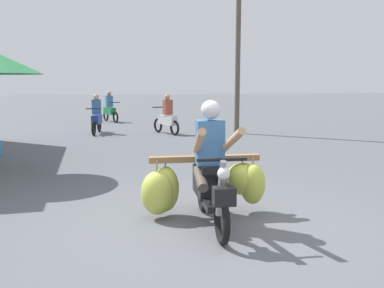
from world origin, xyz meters
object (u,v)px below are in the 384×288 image
(motorbike_distant_ahead_left, at_px, (167,118))
(motorbike_distant_far_ahead, at_px, (97,118))
(motorbike_main_loaded, at_px, (205,180))
(utility_pole, at_px, (238,45))
(motorbike_distant_ahead_right, at_px, (110,110))

(motorbike_distant_ahead_left, height_order, motorbike_distant_far_ahead, same)
(motorbike_distant_far_ahead, bearing_deg, motorbike_main_loaded, -82.82)
(utility_pole, bearing_deg, motorbike_main_loaded, -112.62)
(motorbike_distant_ahead_left, bearing_deg, utility_pole, -9.58)
(motorbike_distant_far_ahead, relative_size, utility_pole, 0.26)
(motorbike_distant_far_ahead, bearing_deg, motorbike_distant_ahead_right, 81.46)
(motorbike_main_loaded, distance_m, motorbike_distant_ahead_left, 9.15)
(motorbike_distant_ahead_left, height_order, motorbike_distant_ahead_right, same)
(motorbike_main_loaded, distance_m, utility_pole, 9.73)
(motorbike_distant_ahead_left, bearing_deg, motorbike_distant_far_ahead, 162.68)
(motorbike_main_loaded, relative_size, motorbike_distant_ahead_left, 1.15)
(motorbike_distant_ahead_right, xyz_separation_m, utility_pole, (4.19, -5.55, 2.53))
(motorbike_distant_ahead_right, bearing_deg, motorbike_distant_far_ahead, -98.54)
(motorbike_distant_ahead_right, xyz_separation_m, motorbike_distant_far_ahead, (-0.66, -4.39, 0.00))
(motorbike_main_loaded, height_order, motorbike_distant_far_ahead, motorbike_main_loaded)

